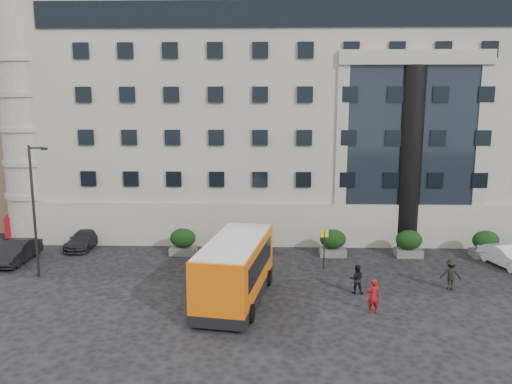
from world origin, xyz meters
TOP-DOWN VIEW (x-y plane):
  - ground at (0.00, 0.00)m, footprint 120.00×120.00m
  - civic_building at (6.00, 22.00)m, footprint 44.00×24.00m
  - entrance_column at (12.00, 10.30)m, footprint 1.80×1.80m
  - apartment_far at (-27.00, 38.00)m, footprint 13.00×13.00m
  - hedge_a at (-4.00, 7.80)m, footprint 1.80×1.26m
  - hedge_b at (1.20, 7.80)m, footprint 1.80×1.26m
  - hedge_c at (6.40, 7.80)m, footprint 1.80×1.26m
  - hedge_d at (11.60, 7.80)m, footprint 1.80×1.26m
  - hedge_e at (16.80, 7.80)m, footprint 1.80×1.26m
  - street_lamp at (-11.94, 3.00)m, footprint 1.16×0.18m
  - bus_stop_sign at (5.50, 5.00)m, footprint 0.50×0.08m
  - minibus at (0.23, -0.30)m, footprint 4.00×8.30m
  - red_truck at (-17.59, 13.23)m, footprint 3.25×5.34m
  - parked_car_b at (-14.68, 5.69)m, footprint 1.55×4.40m
  - parked_car_c at (-11.50, 9.21)m, footprint 1.88×4.35m
  - parked_car_d at (-12.05, 13.13)m, footprint 2.42×4.67m
  - white_taxi at (17.32, 5.80)m, footprint 2.49×4.29m
  - pedestrian_a at (7.25, -1.76)m, footprint 0.71×0.52m
  - pedestrian_b at (6.87, 0.87)m, footprint 0.88×0.73m
  - pedestrian_c at (12.29, 1.62)m, footprint 1.26×0.89m

SIDE VIEW (x-z plane):
  - ground at x=0.00m, z-range 0.00..0.00m
  - parked_car_c at x=-11.50m, z-range 0.00..1.25m
  - parked_car_d at x=-12.05m, z-range 0.00..1.26m
  - white_taxi at x=17.32m, z-range 0.00..1.34m
  - parked_car_b at x=-14.68m, z-range 0.00..1.45m
  - pedestrian_b at x=6.87m, z-range 0.00..1.65m
  - pedestrian_c at x=12.29m, z-range 0.00..1.77m
  - pedestrian_a at x=7.25m, z-range 0.00..1.79m
  - hedge_a at x=-4.00m, z-range 0.01..1.85m
  - hedge_b at x=1.20m, z-range 0.01..1.85m
  - hedge_c at x=6.40m, z-range 0.01..1.85m
  - hedge_d at x=11.60m, z-range 0.01..1.85m
  - hedge_e at x=16.80m, z-range 0.01..1.85m
  - red_truck at x=-17.59m, z-range 0.03..2.71m
  - bus_stop_sign at x=5.50m, z-range 0.47..2.99m
  - minibus at x=0.23m, z-range 0.17..3.49m
  - street_lamp at x=-11.94m, z-range 0.37..8.37m
  - entrance_column at x=12.00m, z-range 0.00..13.00m
  - civic_building at x=6.00m, z-range 0.00..18.00m
  - apartment_far at x=-27.00m, z-range 0.00..22.00m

